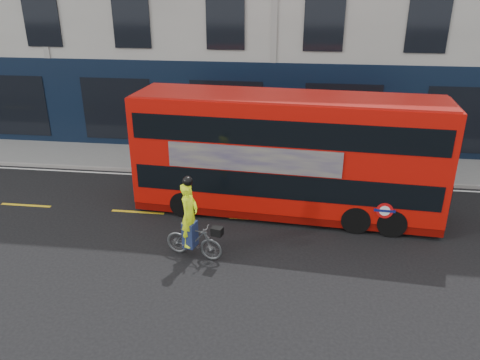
# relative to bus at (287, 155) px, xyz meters

# --- Properties ---
(ground) EXTENTS (120.00, 120.00, 0.00)m
(ground) POSITION_rel_bus_xyz_m (-0.89, -2.20, -2.01)
(ground) COLOR black
(ground) RESTS_ON ground
(pavement) EXTENTS (60.00, 3.00, 0.12)m
(pavement) POSITION_rel_bus_xyz_m (-0.89, 4.30, -1.95)
(pavement) COLOR gray
(pavement) RESTS_ON ground
(kerb) EXTENTS (60.00, 0.12, 0.13)m
(kerb) POSITION_rel_bus_xyz_m (-0.89, 2.80, -1.95)
(kerb) COLOR gray
(kerb) RESTS_ON ground
(road_edge_line) EXTENTS (58.00, 0.10, 0.01)m
(road_edge_line) POSITION_rel_bus_xyz_m (-0.89, 2.50, -2.01)
(road_edge_line) COLOR silver
(road_edge_line) RESTS_ON ground
(lane_dashes) EXTENTS (58.00, 0.12, 0.01)m
(lane_dashes) POSITION_rel_bus_xyz_m (-0.89, -0.70, -2.01)
(lane_dashes) COLOR yellow
(lane_dashes) RESTS_ON ground
(bus) EXTENTS (9.88, 2.89, 3.93)m
(bus) POSITION_rel_bus_xyz_m (0.00, 0.00, 0.00)
(bus) COLOR red
(bus) RESTS_ON ground
(cyclist) EXTENTS (1.76, 0.87, 2.41)m
(cyclist) POSITION_rel_bus_xyz_m (-2.44, -3.13, -1.19)
(cyclist) COLOR #4C5051
(cyclist) RESTS_ON ground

